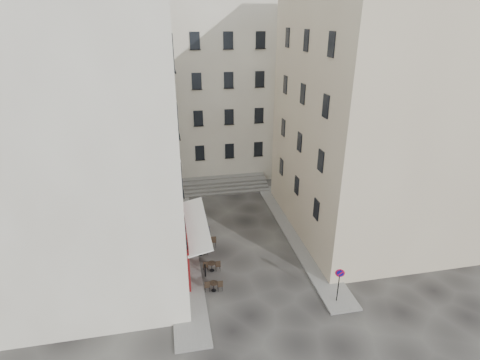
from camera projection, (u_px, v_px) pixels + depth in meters
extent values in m
plane|color=black|center=(250.00, 262.00, 26.47)|extent=(90.00, 90.00, 0.00)
cube|color=slate|center=(182.00, 238.00, 29.24)|extent=(2.00, 22.00, 0.12)
cube|color=slate|center=(296.00, 233.00, 29.95)|extent=(2.00, 18.00, 0.12)
cube|color=beige|center=(76.00, 120.00, 23.30)|extent=(12.00, 16.00, 20.00)
cube|color=tan|center=(378.00, 118.00, 27.90)|extent=(12.00, 14.00, 18.00)
cube|color=beige|center=(202.00, 88.00, 39.78)|extent=(18.00, 10.00, 18.00)
cube|color=#45090D|center=(184.00, 240.00, 25.88)|extent=(0.25, 7.00, 3.50)
cube|color=black|center=(185.00, 244.00, 26.03)|extent=(0.06, 3.85, 2.00)
cube|color=white|center=(195.00, 224.00, 25.55)|extent=(1.58, 7.30, 0.41)
cube|color=slate|center=(223.00, 191.00, 37.13)|extent=(9.00, 1.80, 0.20)
cube|color=slate|center=(223.00, 187.00, 37.46)|extent=(9.00, 1.80, 0.20)
cube|color=slate|center=(222.00, 183.00, 37.78)|extent=(9.00, 1.80, 0.20)
cube|color=slate|center=(221.00, 180.00, 38.11)|extent=(9.00, 1.80, 0.20)
cylinder|color=black|center=(205.00, 271.00, 24.81)|extent=(0.10, 0.10, 0.90)
sphere|color=black|center=(205.00, 265.00, 24.62)|extent=(0.12, 0.12, 0.12)
cylinder|color=black|center=(200.00, 242.00, 27.96)|extent=(0.10, 0.10, 0.90)
sphere|color=black|center=(200.00, 237.00, 27.77)|extent=(0.12, 0.12, 0.12)
cylinder|color=black|center=(196.00, 220.00, 31.10)|extent=(0.10, 0.10, 0.90)
sphere|color=black|center=(196.00, 215.00, 30.92)|extent=(0.12, 0.12, 0.12)
cylinder|color=black|center=(338.00, 286.00, 22.26)|extent=(0.06, 0.06, 2.40)
cylinder|color=#B30B27|center=(340.00, 273.00, 21.87)|extent=(0.53, 0.20, 0.56)
cylinder|color=navy|center=(340.00, 273.00, 21.85)|extent=(0.39, 0.16, 0.40)
cube|color=#B30B27|center=(340.00, 274.00, 21.83)|extent=(0.31, 0.13, 0.33)
cylinder|color=black|center=(214.00, 290.00, 23.62)|extent=(0.32, 0.32, 0.02)
cylinder|color=black|center=(214.00, 287.00, 23.50)|extent=(0.04, 0.04, 0.62)
cylinder|color=black|center=(214.00, 283.00, 23.39)|extent=(0.54, 0.54, 0.04)
cube|color=black|center=(220.00, 285.00, 23.55)|extent=(0.34, 0.34, 0.80)
cube|color=black|center=(207.00, 286.00, 23.49)|extent=(0.34, 0.34, 0.80)
cylinder|color=black|center=(212.00, 270.00, 25.48)|extent=(0.33, 0.33, 0.02)
cylinder|color=black|center=(212.00, 267.00, 25.36)|extent=(0.05, 0.05, 0.64)
cylinder|color=black|center=(212.00, 263.00, 25.24)|extent=(0.55, 0.55, 0.04)
cube|color=black|center=(218.00, 265.00, 25.41)|extent=(0.35, 0.35, 0.83)
cube|color=black|center=(206.00, 266.00, 25.35)|extent=(0.35, 0.35, 0.83)
cylinder|color=black|center=(200.00, 254.00, 27.19)|extent=(0.32, 0.32, 0.02)
cylinder|color=black|center=(200.00, 251.00, 27.07)|extent=(0.04, 0.04, 0.63)
cylinder|color=black|center=(200.00, 248.00, 26.96)|extent=(0.54, 0.54, 0.04)
cube|color=black|center=(205.00, 250.00, 27.12)|extent=(0.34, 0.34, 0.81)
cube|color=black|center=(194.00, 250.00, 27.06)|extent=(0.34, 0.34, 0.81)
cylinder|color=black|center=(207.00, 247.00, 28.11)|extent=(0.38, 0.38, 0.02)
cylinder|color=black|center=(207.00, 243.00, 27.97)|extent=(0.05, 0.05, 0.74)
cylinder|color=black|center=(207.00, 239.00, 27.83)|extent=(0.63, 0.63, 0.04)
cube|color=black|center=(213.00, 241.00, 28.03)|extent=(0.40, 0.40, 0.95)
cube|color=black|center=(201.00, 242.00, 27.96)|extent=(0.40, 0.40, 0.95)
cylinder|color=black|center=(197.00, 228.00, 30.59)|extent=(0.38, 0.38, 0.02)
cylinder|color=black|center=(197.00, 224.00, 30.45)|extent=(0.05, 0.05, 0.74)
cylinder|color=black|center=(196.00, 221.00, 30.32)|extent=(0.63, 0.63, 0.04)
cube|color=black|center=(202.00, 223.00, 30.52)|extent=(0.40, 0.40, 0.95)
cube|color=black|center=(191.00, 224.00, 30.44)|extent=(0.40, 0.40, 0.95)
imported|color=black|center=(208.00, 237.00, 27.80)|extent=(0.81, 0.76, 1.86)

